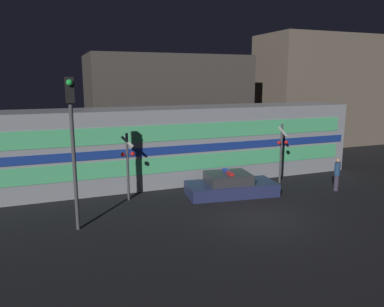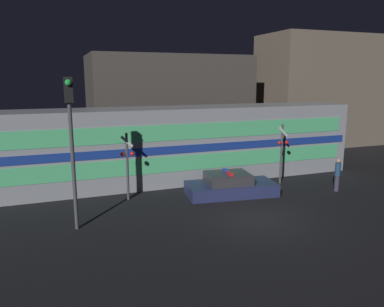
# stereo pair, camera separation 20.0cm
# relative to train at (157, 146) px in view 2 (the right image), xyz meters

# --- Properties ---
(ground_plane) EXTENTS (120.00, 120.00, 0.00)m
(ground_plane) POSITION_rel_train_xyz_m (2.37, -6.66, -2.04)
(ground_plane) COLOR black
(train) EXTENTS (22.98, 2.95, 4.08)m
(train) POSITION_rel_train_xyz_m (0.00, 0.00, 0.00)
(train) COLOR #999EA5
(train) RESTS_ON ground_plane
(police_car) EXTENTS (4.54, 2.47, 1.21)m
(police_car) POSITION_rel_train_xyz_m (2.74, -3.44, -1.60)
(police_car) COLOR navy
(police_car) RESTS_ON ground_plane
(pedestrian) EXTENTS (0.28, 0.28, 1.68)m
(pedestrian) POSITION_rel_train_xyz_m (8.07, -4.79, -1.18)
(pedestrian) COLOR #3F384C
(pedestrian) RESTS_ON ground_plane
(crossing_signal_near) EXTENTS (0.66, 0.28, 3.23)m
(crossing_signal_near) POSITION_rel_train_xyz_m (6.21, -2.59, -0.20)
(crossing_signal_near) COLOR #4C4C51
(crossing_signal_near) RESTS_ON ground_plane
(crossing_signal_far) EXTENTS (0.66, 0.28, 3.17)m
(crossing_signal_far) POSITION_rel_train_xyz_m (-2.08, -2.49, -0.23)
(crossing_signal_far) COLOR #4C4C51
(crossing_signal_far) RESTS_ON ground_plane
(traffic_light_corner) EXTENTS (0.30, 0.46, 5.66)m
(traffic_light_corner) POSITION_rel_train_xyz_m (-4.59, -5.25, 1.75)
(traffic_light_corner) COLOR #4C4C51
(traffic_light_corner) RESTS_ON ground_plane
(building_left) EXTENTS (11.64, 6.00, 7.27)m
(building_left) POSITION_rel_train_xyz_m (3.18, 8.11, 1.60)
(building_left) COLOR #47423D
(building_left) RESTS_ON ground_plane
(building_center) EXTENTS (10.57, 5.30, 9.14)m
(building_center) POSITION_rel_train_xyz_m (16.67, 7.20, 2.53)
(building_center) COLOR #726656
(building_center) RESTS_ON ground_plane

